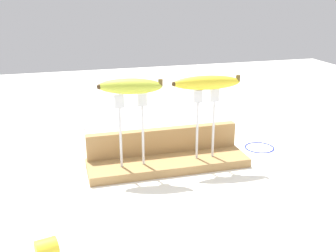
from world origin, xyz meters
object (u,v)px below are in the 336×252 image
at_px(banana_raised_left, 130,86).
at_px(banana_raised_right, 207,83).
at_px(fork_fallen_near, 88,132).
at_px(fork_stand_left, 131,124).
at_px(banana_chunk_near, 47,249).
at_px(wire_coil, 259,147).
at_px(fork_stand_right, 206,118).

bearing_deg(banana_raised_left, banana_raised_right, -0.00).
xyz_separation_m(banana_raised_right, fork_fallen_near, (-0.30, 0.37, -0.24)).
height_order(fork_stand_left, banana_raised_right, banana_raised_right).
distance_m(banana_raised_right, fork_fallen_near, 0.54).
bearing_deg(banana_raised_left, fork_stand_left, -13.14).
bearing_deg(banana_raised_right, fork_stand_left, -180.00).
xyz_separation_m(fork_stand_left, banana_chunk_near, (-0.23, -0.32, -0.12)).
height_order(fork_stand_left, banana_chunk_near, fork_stand_left).
height_order(banana_raised_right, wire_coil, banana_raised_right).
bearing_deg(fork_fallen_near, banana_raised_right, -50.75).
bearing_deg(fork_stand_left, wire_coil, 10.04).
relative_size(fork_fallen_near, banana_chunk_near, 3.98).
height_order(banana_raised_right, banana_chunk_near, banana_raised_right).
relative_size(banana_raised_left, banana_raised_right, 0.90).
distance_m(fork_stand_right, banana_chunk_near, 0.56).
bearing_deg(fork_fallen_near, banana_raised_left, -76.16).
relative_size(banana_chunk_near, wire_coil, 0.51).
distance_m(banana_raised_left, fork_fallen_near, 0.45).
height_order(fork_fallen_near, banana_chunk_near, banana_chunk_near).
xyz_separation_m(fork_stand_right, wire_coil, (0.22, 0.08, -0.14)).
xyz_separation_m(fork_stand_left, wire_coil, (0.43, 0.08, -0.14)).
distance_m(fork_stand_right, banana_raised_right, 0.10).
relative_size(banana_raised_right, banana_chunk_near, 3.98).
xyz_separation_m(fork_stand_left, fork_stand_right, (0.21, 0.00, -0.00)).
distance_m(banana_raised_left, banana_raised_right, 0.21).
relative_size(banana_raised_left, banana_chunk_near, 3.57).
height_order(fork_stand_right, banana_raised_left, banana_raised_left).
relative_size(fork_stand_right, wire_coil, 2.12).
bearing_deg(wire_coil, fork_stand_left, -169.96).
xyz_separation_m(fork_stand_left, banana_raised_right, (0.21, 0.00, 0.10)).
distance_m(fork_stand_left, fork_stand_right, 0.21).
bearing_deg(fork_stand_left, fork_fallen_near, 103.85).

